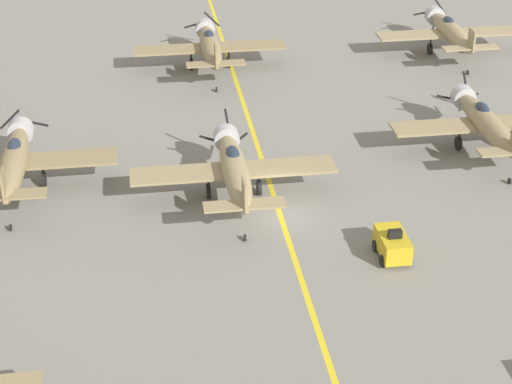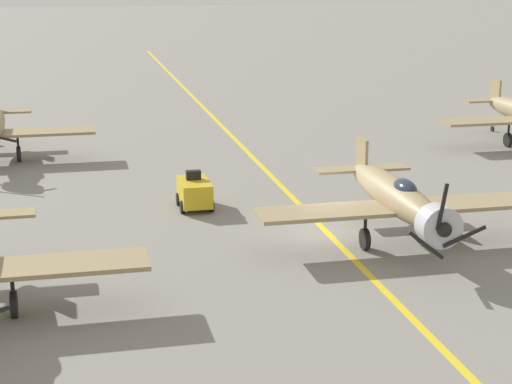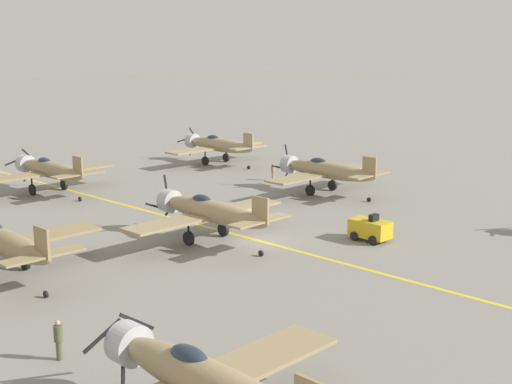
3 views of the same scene
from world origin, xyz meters
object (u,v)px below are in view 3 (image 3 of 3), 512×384
(ground_crew_walking, at_px, (58,338))
(ground_crew_inspecting, at_px, (273,171))
(airplane_far_right, at_px, (218,145))
(airplane_far_center, at_px, (49,170))
(airplane_mid_center, at_px, (210,211))
(airplane_near_left, at_px, (204,382))
(tow_tractor, at_px, (370,229))
(airplane_mid_right, at_px, (325,170))
(airplane_mid_left, at_px, (0,242))

(ground_crew_walking, relative_size, ground_crew_inspecting, 1.04)
(airplane_far_right, bearing_deg, airplane_far_center, -162.80)
(airplane_mid_center, distance_m, airplane_near_left, 23.29)
(airplane_near_left, bearing_deg, airplane_far_center, 49.45)
(airplane_near_left, relative_size, tow_tractor, 4.62)
(airplane_mid_center, height_order, airplane_mid_right, airplane_mid_center)
(airplane_far_center, relative_size, tow_tractor, 4.62)
(airplane_mid_center, bearing_deg, airplane_mid_right, 23.02)
(airplane_near_left, xyz_separation_m, ground_crew_inspecting, (33.70, 28.35, -1.13))
(airplane_mid_center, bearing_deg, airplane_mid_left, 176.71)
(airplane_mid_right, bearing_deg, airplane_far_right, 88.30)
(airplane_mid_center, height_order, airplane_far_right, airplane_mid_center)
(airplane_mid_right, xyz_separation_m, tow_tractor, (-9.32, -11.26, -1.22))
(airplane_mid_center, xyz_separation_m, ground_crew_inspecting, (17.96, 11.18, -1.13))
(airplane_mid_center, height_order, airplane_mid_left, airplane_mid_center)
(ground_crew_inspecting, bearing_deg, airplane_far_right, 75.75)
(ground_crew_inspecting, bearing_deg, airplane_mid_left, -164.83)
(airplane_mid_left, bearing_deg, airplane_mid_center, -26.17)
(tow_tractor, bearing_deg, airplane_mid_left, 153.27)
(tow_tractor, bearing_deg, airplane_far_right, 65.37)
(airplane_mid_left, xyz_separation_m, ground_crew_walking, (-3.28, -11.41, -1.09))
(airplane_far_right, height_order, ground_crew_inspecting, airplane_far_right)
(airplane_mid_left, bearing_deg, tow_tractor, -40.12)
(airplane_near_left, distance_m, tow_tractor, 25.22)
(airplane_mid_center, height_order, tow_tractor, airplane_mid_center)
(airplane_mid_left, xyz_separation_m, tow_tractor, (20.07, -10.11, -1.22))
(airplane_far_center, bearing_deg, airplane_far_right, 10.40)
(airplane_mid_right, bearing_deg, airplane_near_left, -136.12)
(airplane_near_left, height_order, airplane_mid_left, same)
(airplane_near_left, relative_size, airplane_mid_right, 1.00)
(airplane_mid_left, bearing_deg, airplane_near_left, -112.10)
(airplane_mid_center, distance_m, airplane_mid_right, 17.20)
(airplane_mid_left, xyz_separation_m, airplane_far_center, (13.29, 18.02, -0.00))
(airplane_far_right, relative_size, ground_crew_inspecting, 7.40)
(airplane_mid_right, bearing_deg, airplane_mid_left, -167.02)
(tow_tractor, relative_size, ground_crew_inspecting, 1.60)
(airplane_mid_right, height_order, ground_crew_inspecting, airplane_mid_right)
(airplane_mid_center, bearing_deg, airplane_far_center, 97.78)
(ground_crew_walking, bearing_deg, airplane_far_right, 39.44)
(airplane_mid_right, bearing_deg, airplane_mid_center, -155.73)
(airplane_mid_center, xyz_separation_m, ground_crew_walking, (-15.94, -8.54, -1.09))
(airplane_near_left, xyz_separation_m, ground_crew_walking, (-0.21, 8.63, -1.09))
(airplane_mid_right, distance_m, airplane_mid_left, 29.42)
(airplane_mid_right, height_order, ground_crew_walking, airplane_mid_right)
(airplane_mid_right, height_order, airplane_mid_left, airplane_mid_right)
(ground_crew_inspecting, bearing_deg, tow_tractor, -119.82)
(airplane_far_right, bearing_deg, airplane_mid_center, -118.30)
(airplane_near_left, bearing_deg, tow_tractor, 5.95)
(airplane_far_right, relative_size, airplane_mid_right, 1.00)
(ground_crew_walking, height_order, ground_crew_inspecting, ground_crew_walking)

